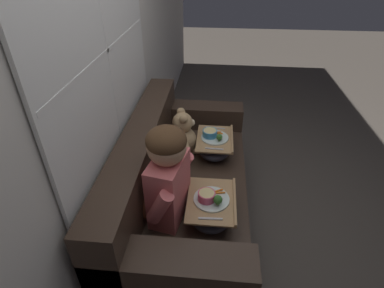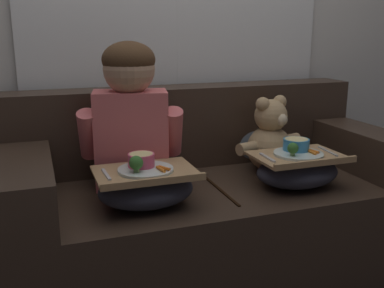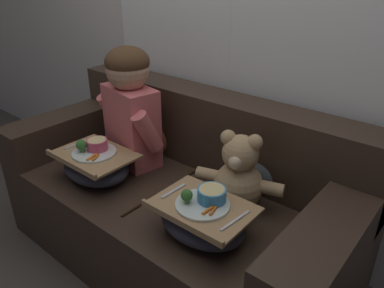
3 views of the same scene
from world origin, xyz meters
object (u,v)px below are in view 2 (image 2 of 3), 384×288
(child_figure, at_px, (130,109))
(lap_tray_child, at_px, (146,186))
(teddy_bear, at_px, (270,139))
(throw_pillow_behind_teddy, at_px, (253,132))
(couch, at_px, (205,204))
(lap_tray_teddy, at_px, (297,169))
(throw_pillow_behind_child, at_px, (124,143))

(child_figure, xyz_separation_m, lap_tray_child, (-0.00, -0.27, -0.28))
(teddy_bear, bearing_deg, throw_pillow_behind_teddy, 90.45)
(throw_pillow_behind_teddy, height_order, teddy_bear, teddy_bear)
(couch, distance_m, child_figure, 0.62)
(lap_tray_teddy, bearing_deg, throw_pillow_behind_teddy, 90.03)
(throw_pillow_behind_teddy, xyz_separation_m, child_figure, (-0.72, -0.19, 0.21))
(throw_pillow_behind_teddy, relative_size, teddy_bear, 0.76)
(teddy_bear, height_order, lap_tray_child, teddy_bear)
(child_figure, bearing_deg, teddy_bear, -0.32)
(couch, height_order, lap_tray_child, couch)
(couch, distance_m, throw_pillow_behind_child, 0.51)
(lap_tray_teddy, bearing_deg, teddy_bear, 89.73)
(throw_pillow_behind_teddy, distance_m, teddy_bear, 0.19)
(couch, bearing_deg, teddy_bear, 2.50)
(throw_pillow_behind_child, xyz_separation_m, lap_tray_teddy, (0.72, -0.46, -0.07))
(child_figure, bearing_deg, lap_tray_teddy, -20.33)
(couch, relative_size, child_figure, 2.83)
(couch, bearing_deg, child_figure, 176.86)
(lap_tray_child, distance_m, lap_tray_teddy, 0.72)
(couch, distance_m, teddy_bear, 0.47)
(child_figure, distance_m, lap_tray_teddy, 0.82)
(throw_pillow_behind_teddy, height_order, lap_tray_child, throw_pillow_behind_teddy)
(throw_pillow_behind_teddy, relative_size, lap_tray_teddy, 0.76)
(child_figure, relative_size, lap_tray_child, 1.61)
(child_figure, xyz_separation_m, lap_tray_teddy, (0.72, -0.27, -0.28))
(lap_tray_child, relative_size, lap_tray_teddy, 1.00)
(throw_pillow_behind_child, distance_m, lap_tray_teddy, 0.86)
(throw_pillow_behind_child, xyz_separation_m, throw_pillow_behind_teddy, (0.72, 0.00, 0.00))
(throw_pillow_behind_teddy, relative_size, lap_tray_child, 0.76)
(lap_tray_teddy, bearing_deg, lap_tray_child, -179.92)
(lap_tray_child, bearing_deg, teddy_bear, 20.07)
(throw_pillow_behind_teddy, bearing_deg, lap_tray_child, -147.62)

